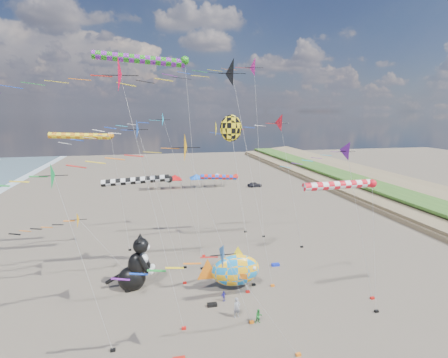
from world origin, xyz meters
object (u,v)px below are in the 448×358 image
at_px(person_adult, 237,308).
at_px(child_green, 259,316).
at_px(parked_car, 255,185).
at_px(fish_inflatable, 235,270).
at_px(cat_inflatable, 134,262).
at_px(child_blue, 224,296).

bearing_deg(person_adult, child_green, -54.83).
height_order(person_adult, parked_car, person_adult).
distance_m(fish_inflatable, child_green, 6.25).
bearing_deg(cat_inflatable, child_blue, -19.15).
relative_size(child_green, parked_car, 0.37).
relative_size(child_blue, parked_car, 0.29).
xyz_separation_m(person_adult, child_blue, (-0.56, 2.83, -0.41)).
bearing_deg(child_blue, fish_inflatable, 31.07).
distance_m(child_green, parked_car, 54.59).
bearing_deg(child_green, cat_inflatable, 135.46).
xyz_separation_m(cat_inflatable, person_adult, (8.82, -7.22, -1.94)).
distance_m(fish_inflatable, parked_car, 49.03).
bearing_deg(child_blue, parked_car, 49.24).
bearing_deg(parked_car, cat_inflatable, 146.49).
distance_m(person_adult, child_green, 2.04).
distance_m(cat_inflatable, parked_car, 51.12).
height_order(fish_inflatable, child_blue, fish_inflatable).
height_order(fish_inflatable, child_green, fish_inflatable).
height_order(cat_inflatable, fish_inflatable, cat_inflatable).
distance_m(fish_inflatable, child_blue, 2.99).
distance_m(cat_inflatable, child_green, 13.61).
xyz_separation_m(child_green, parked_car, (15.82, 52.25, -0.04)).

